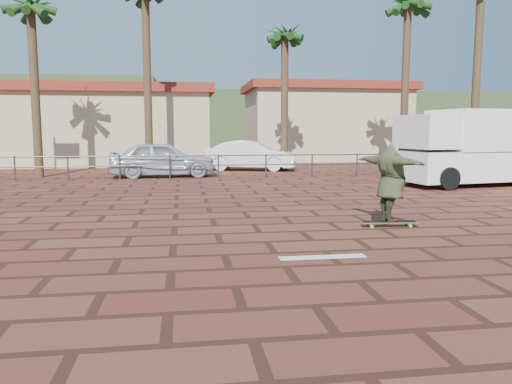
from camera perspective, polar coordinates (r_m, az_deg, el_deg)
ground at (r=9.05m, az=1.23°, el=-5.72°), size 120.00×120.00×0.00m
paint_stripe at (r=8.06m, az=7.62°, el=-7.37°), size 1.40×0.22×0.01m
guardrail at (r=20.79m, az=-4.31°, el=3.44°), size 24.06×0.06×1.00m
palm_far_left at (r=23.50m, az=-24.36°, el=18.36°), size 2.40×2.40×8.25m
palm_center at (r=25.08m, az=3.33°, el=17.11°), size 2.40×2.40×7.75m
palm_right at (r=25.61m, az=16.97°, el=19.40°), size 2.40×2.40×9.05m
building_west at (r=31.03m, az=-16.92°, el=7.33°), size 12.60×7.60×4.50m
building_east at (r=34.05m, az=7.84°, el=7.96°), size 10.60×6.60×5.00m
hill_front at (r=58.72m, az=-7.02°, el=8.05°), size 70.00×18.00×6.00m
hill_back at (r=67.90m, az=-26.27°, el=8.09°), size 35.00×14.00×8.00m
longboard at (r=10.77m, az=15.00°, el=-3.37°), size 1.19×0.37×0.12m
skateboarder at (r=10.66m, az=15.14°, el=1.01°), size 1.10×2.05×1.61m
campervan at (r=19.74m, az=23.49°, el=4.85°), size 5.52×3.00×2.72m
car_silver at (r=21.75m, az=-10.64°, el=3.73°), size 4.58×2.04×1.53m
car_white at (r=24.84m, az=-0.66°, el=4.20°), size 4.75×2.84×1.48m
street_sign at (r=20.58m, az=16.36°, el=5.34°), size 0.43×0.07×2.10m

